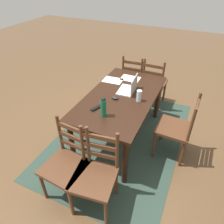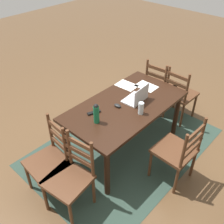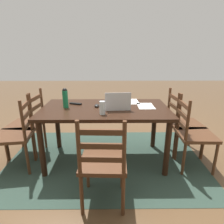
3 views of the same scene
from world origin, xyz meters
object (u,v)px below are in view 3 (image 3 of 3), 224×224
object	(u,v)px
chair_far_head	(103,163)
water_bottle	(65,98)
chair_left_far	(193,134)
drinking_glass	(102,108)
chair_right_far	(16,135)
tv_remote	(76,104)
dining_table	(105,115)
computer_mouse	(97,106)
chair_right_near	(28,124)
chair_left_near	(183,124)
laptop	(117,105)

from	to	relation	value
chair_far_head	water_bottle	distance (m)	1.07
chair_left_far	drinking_glass	distance (m)	1.20
chair_far_head	chair_right_far	size ratio (longest dim) A/B	1.00
drinking_glass	tv_remote	distance (m)	0.58
chair_right_far	chair_far_head	bearing A→B (deg)	149.88
chair_far_head	chair_left_far	world-z (taller)	same
dining_table	computer_mouse	size ratio (longest dim) A/B	16.47
chair_left_far	water_bottle	xyz separation A→B (m)	(1.62, -0.19, 0.43)
water_bottle	dining_table	bearing A→B (deg)	178.14
chair_right_near	computer_mouse	bearing A→B (deg)	172.42
chair_right_far	water_bottle	xyz separation A→B (m)	(-0.60, -0.19, 0.43)
chair_right_far	chair_right_near	size ratio (longest dim) A/B	1.00
dining_table	chair_left_near	size ratio (longest dim) A/B	1.73
chair_right_far	computer_mouse	size ratio (longest dim) A/B	9.50
chair_right_far	tv_remote	size ratio (longest dim) A/B	5.59
chair_left_near	chair_far_head	world-z (taller)	same
chair_right_near	drinking_glass	bearing A→B (deg)	158.16
chair_left_far	drinking_glass	bearing A→B (deg)	4.18
chair_left_far	computer_mouse	size ratio (longest dim) A/B	9.50
laptop	computer_mouse	world-z (taller)	laptop
dining_table	chair_left_near	xyz separation A→B (m)	(-1.11, -0.18, -0.20)
dining_table	chair_far_head	distance (m)	0.84
laptop	computer_mouse	size ratio (longest dim) A/B	3.36
chair_left_far	laptop	size ratio (longest dim) A/B	2.83
chair_right_far	laptop	xyz separation A→B (m)	(-1.27, -0.11, 0.36)
laptop	tv_remote	size ratio (longest dim) A/B	1.97
chair_right_near	water_bottle	world-z (taller)	water_bottle
tv_remote	chair_left_near	bearing A→B (deg)	111.16
chair_left_far	laptop	distance (m)	1.02
chair_left_far	water_bottle	bearing A→B (deg)	-6.82
chair_left_near	water_bottle	xyz separation A→B (m)	(1.62, 0.16, 0.43)
water_bottle	tv_remote	bearing A→B (deg)	-124.23
chair_far_head	computer_mouse	world-z (taller)	chair_far_head
chair_right_far	chair_left_far	bearing A→B (deg)	179.89
water_bottle	laptop	bearing A→B (deg)	173.14
tv_remote	water_bottle	bearing A→B (deg)	-13.48
chair_left_far	drinking_glass	world-z (taller)	chair_left_far
laptop	tv_remote	xyz separation A→B (m)	(0.57, -0.23, -0.05)
laptop	tv_remote	world-z (taller)	laptop
chair_left_near	chair_right_far	size ratio (longest dim) A/B	1.00
laptop	drinking_glass	distance (m)	0.27
chair_right_far	chair_right_near	distance (m)	0.35
drinking_glass	chair_right_near	bearing A→B (deg)	-21.84
chair_right_far	chair_left_far	size ratio (longest dim) A/B	1.00
laptop	computer_mouse	xyz separation A→B (m)	(0.27, -0.11, -0.04)
chair_right_far	chair_left_near	bearing A→B (deg)	-171.09
water_bottle	tv_remote	world-z (taller)	water_bottle
chair_far_head	tv_remote	xyz separation A→B (m)	(0.41, -0.98, 0.31)
dining_table	chair_left_near	world-z (taller)	chair_left_near
water_bottle	computer_mouse	size ratio (longest dim) A/B	2.56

